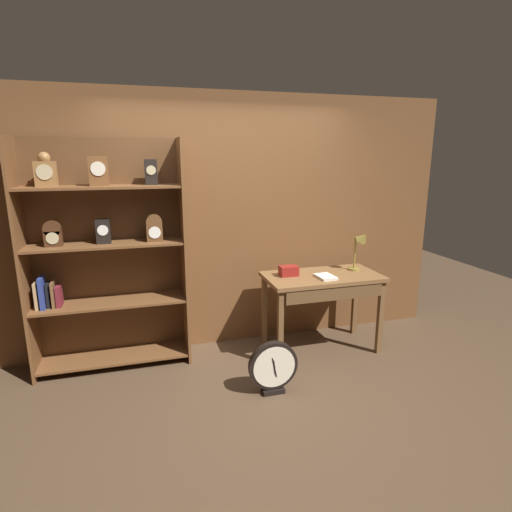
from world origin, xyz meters
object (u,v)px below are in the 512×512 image
(workbench, at_px, (323,286))
(round_clock_large, at_px, (273,367))
(toolbox_small, at_px, (289,271))
(bookshelf, at_px, (105,256))
(desk_lamp, at_px, (361,244))
(open_repair_manual, at_px, (326,277))

(workbench, xyz_separation_m, round_clock_large, (-0.74, -0.63, -0.46))
(workbench, bearing_deg, toolbox_small, 164.39)
(bookshelf, distance_m, workbench, 2.13)
(desk_lamp, bearing_deg, round_clock_large, -149.43)
(desk_lamp, bearing_deg, open_repair_manual, -161.77)
(desk_lamp, relative_size, open_repair_manual, 1.95)
(bookshelf, xyz_separation_m, workbench, (2.08, -0.30, -0.38))
(desk_lamp, height_order, toolbox_small, desk_lamp)
(workbench, bearing_deg, bookshelf, 171.86)
(workbench, relative_size, round_clock_large, 2.51)
(desk_lamp, height_order, open_repair_manual, desk_lamp)
(workbench, distance_m, round_clock_large, 1.08)
(desk_lamp, height_order, round_clock_large, desk_lamp)
(desk_lamp, xyz_separation_m, toolbox_small, (-0.78, 0.03, -0.23))
(bookshelf, height_order, toolbox_small, bookshelf)
(open_repair_manual, bearing_deg, bookshelf, 165.46)
(desk_lamp, bearing_deg, workbench, -171.32)
(workbench, distance_m, toolbox_small, 0.39)
(toolbox_small, height_order, open_repair_manual, toolbox_small)
(desk_lamp, distance_m, round_clock_large, 1.62)
(bookshelf, relative_size, toolbox_small, 11.76)
(round_clock_large, bearing_deg, desk_lamp, 30.57)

